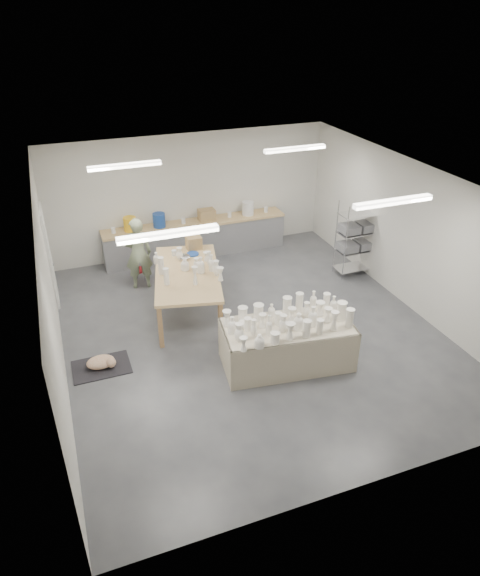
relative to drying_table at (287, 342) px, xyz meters
name	(u,v)px	position (x,y,z in m)	size (l,w,h in m)	color
room	(243,233)	(-0.33, 1.29, 1.61)	(8.00, 8.02, 3.00)	#424449
back_counter	(196,237)	(-0.23, 4.89, 0.04)	(4.60, 0.60, 1.24)	tan
wire_shelf	(357,238)	(2.98, 2.61, 0.47)	(0.88, 0.48, 1.80)	silver
drying_table	(287,342)	(0.00, 0.00, 0.00)	(2.38, 1.36, 1.17)	olive
work_table	(189,270)	(-1.09, 2.38, 0.49)	(1.80, 2.73, 1.32)	tan
rug	(101,367)	(-3.12, 1.03, -0.44)	(1.00, 0.70, 0.02)	black
cat	(102,362)	(-3.10, 1.02, -0.32)	(0.55, 0.43, 0.21)	white
potter	(138,253)	(-1.87, 3.73, 0.38)	(0.60, 0.40, 1.66)	gray
red_stool	(138,271)	(-1.87, 4.00, -0.18)	(0.42, 0.42, 0.30)	#B31920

